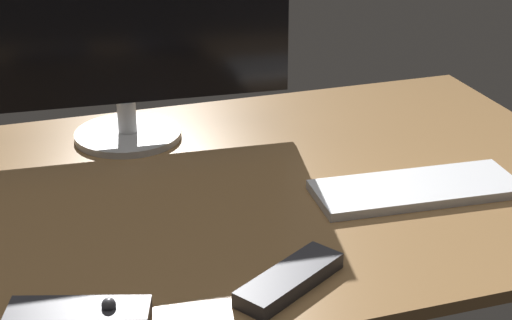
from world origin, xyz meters
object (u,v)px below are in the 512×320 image
media_remote (80,313)px  monitor (121,30)px  tv_remote (290,280)px  keyboard (416,189)px

media_remote → monitor: bearing=91.3°
monitor → tv_remote: bearing=-74.9°
monitor → tv_remote: (11.39, -59.22, -20.36)cm
keyboard → tv_remote: (-30.12, -20.28, 0.36)cm
keyboard → tv_remote: tv_remote is taller
monitor → keyboard: (41.51, -38.94, -20.73)cm
keyboard → media_remote: media_remote is taller
tv_remote → monitor: bearing=69.2°
monitor → media_remote: size_ratio=3.31×
keyboard → tv_remote: bearing=-142.2°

